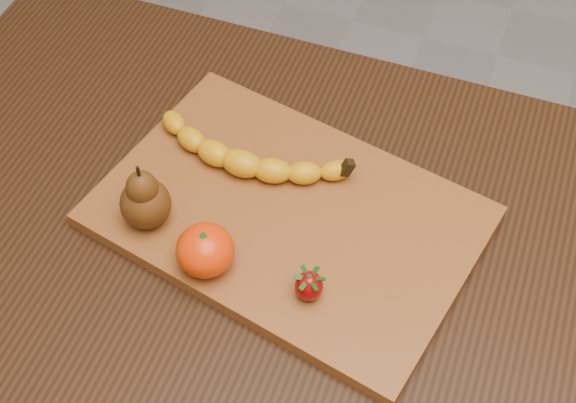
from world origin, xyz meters
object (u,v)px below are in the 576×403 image
(table, at_px, (244,269))
(cutting_board, at_px, (288,216))
(mandarin, at_px, (205,250))
(pear, at_px, (144,195))

(table, relative_size, cutting_board, 2.22)
(cutting_board, relative_size, mandarin, 6.63)
(table, height_order, pear, pear)
(mandarin, bearing_deg, table, 83.71)
(table, xyz_separation_m, pear, (-0.10, -0.04, 0.17))
(table, xyz_separation_m, cutting_board, (0.05, 0.03, 0.11))
(pear, height_order, mandarin, pear)
(table, distance_m, pear, 0.20)
(cutting_board, bearing_deg, table, -140.77)
(table, bearing_deg, mandarin, -96.29)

